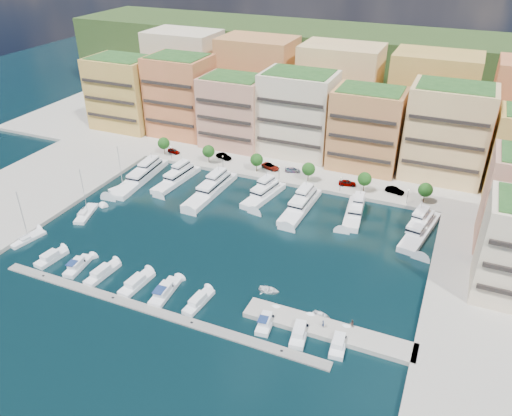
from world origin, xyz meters
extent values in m
plane|color=black|center=(0.00, 0.00, 0.00)|extent=(400.00, 400.00, 0.00)
cube|color=#9E998E|center=(0.00, 62.00, 0.00)|extent=(220.00, 64.00, 2.00)
cube|color=#9E998E|center=(-62.00, -8.00, 0.00)|extent=(34.00, 76.00, 2.00)
cube|color=#243917|center=(0.00, 110.00, 0.00)|extent=(240.00, 40.00, 58.00)
cube|color=gray|center=(-3.00, -30.00, 0.00)|extent=(72.00, 2.20, 0.35)
cube|color=#9E998E|center=(30.00, -22.00, 0.00)|extent=(32.00, 5.00, 2.00)
cube|color=#DBA350|center=(-66.00, 50.00, 13.00)|extent=(22.00, 16.00, 24.00)
cube|color=black|center=(-66.00, 41.75, 13.00)|extent=(20.24, 0.50, 0.90)
cube|color=#204D1F|center=(-66.00, 50.00, 25.40)|extent=(19.36, 14.08, 0.80)
cube|color=#D97848|center=(-44.00, 52.00, 14.00)|extent=(20.00, 16.00, 26.00)
cube|color=black|center=(-44.00, 43.75, 14.00)|extent=(18.40, 0.50, 0.90)
cube|color=#204D1F|center=(-44.00, 52.00, 27.40)|extent=(17.60, 14.08, 0.80)
cube|color=tan|center=(-23.00, 50.00, 12.00)|extent=(20.00, 15.00, 22.00)
cube|color=black|center=(-23.00, 42.25, 12.00)|extent=(18.40, 0.50, 0.90)
cube|color=#204D1F|center=(-23.00, 50.00, 23.40)|extent=(17.60, 13.20, 0.80)
cube|color=beige|center=(-2.00, 52.00, 13.50)|extent=(22.00, 16.00, 25.00)
cube|color=black|center=(-2.00, 43.75, 13.50)|extent=(20.24, 0.50, 0.90)
cube|color=#204D1F|center=(-2.00, 52.00, 26.40)|extent=(19.36, 14.08, 0.80)
cube|color=#BE8747|center=(20.00, 50.00, 12.50)|extent=(20.00, 15.00, 23.00)
cube|color=black|center=(20.00, 42.25, 12.50)|extent=(18.40, 0.50, 0.90)
cube|color=#204D1F|center=(20.00, 50.00, 24.40)|extent=(17.60, 13.20, 0.80)
cube|color=#F1CE7F|center=(42.00, 52.00, 14.00)|extent=(22.00, 16.00, 26.00)
cube|color=black|center=(42.00, 43.75, 14.00)|extent=(20.24, 0.50, 0.90)
cube|color=#204D1F|center=(42.00, 52.00, 27.40)|extent=(19.36, 14.08, 0.80)
cube|color=beige|center=(-55.00, 74.00, 16.00)|extent=(26.00, 18.00, 30.00)
cube|color=#BE8747|center=(-25.00, 74.00, 16.00)|extent=(26.00, 18.00, 30.00)
cube|color=#F1CE7F|center=(5.00, 74.00, 16.00)|extent=(26.00, 18.00, 30.00)
cube|color=#DBA350|center=(35.00, 74.00, 16.00)|extent=(26.00, 18.00, 30.00)
cylinder|color=#473323|center=(-40.00, 33.50, 2.50)|extent=(0.24, 0.24, 3.00)
sphere|color=#124113|center=(-40.00, 33.50, 4.75)|extent=(3.80, 3.80, 3.80)
cylinder|color=#473323|center=(-24.00, 33.50, 2.50)|extent=(0.24, 0.24, 3.00)
sphere|color=#124113|center=(-24.00, 33.50, 4.75)|extent=(3.80, 3.80, 3.80)
cylinder|color=#473323|center=(-8.00, 33.50, 2.50)|extent=(0.24, 0.24, 3.00)
sphere|color=#124113|center=(-8.00, 33.50, 4.75)|extent=(3.80, 3.80, 3.80)
cylinder|color=#473323|center=(8.00, 33.50, 2.50)|extent=(0.24, 0.24, 3.00)
sphere|color=#124113|center=(8.00, 33.50, 4.75)|extent=(3.80, 3.80, 3.80)
cylinder|color=#473323|center=(24.00, 33.50, 2.50)|extent=(0.24, 0.24, 3.00)
sphere|color=#124113|center=(24.00, 33.50, 4.75)|extent=(3.80, 3.80, 3.80)
cylinder|color=#473323|center=(40.00, 33.50, 2.50)|extent=(0.24, 0.24, 3.00)
sphere|color=#124113|center=(40.00, 33.50, 4.75)|extent=(3.80, 3.80, 3.80)
cylinder|color=black|center=(-36.00, 31.20, 3.00)|extent=(0.10, 0.10, 4.00)
sphere|color=#FFF2CC|center=(-36.00, 31.20, 5.05)|extent=(0.30, 0.30, 0.30)
cylinder|color=black|center=(-18.00, 31.20, 3.00)|extent=(0.10, 0.10, 4.00)
sphere|color=#FFF2CC|center=(-18.00, 31.20, 5.05)|extent=(0.30, 0.30, 0.30)
cylinder|color=black|center=(0.00, 31.20, 3.00)|extent=(0.10, 0.10, 4.00)
sphere|color=#FFF2CC|center=(0.00, 31.20, 5.05)|extent=(0.30, 0.30, 0.30)
cylinder|color=black|center=(18.00, 31.20, 3.00)|extent=(0.10, 0.10, 4.00)
sphere|color=#FFF2CC|center=(18.00, 31.20, 5.05)|extent=(0.30, 0.30, 0.30)
cylinder|color=black|center=(36.00, 31.20, 3.00)|extent=(0.10, 0.10, 4.00)
sphere|color=#FFF2CC|center=(36.00, 31.20, 5.05)|extent=(0.30, 0.30, 0.30)
cube|color=white|center=(-37.63, 16.36, 0.35)|extent=(6.55, 25.54, 2.30)
cube|color=white|center=(-37.63, 18.89, 2.40)|extent=(4.91, 14.14, 1.80)
cube|color=black|center=(-37.63, 18.89, 2.40)|extent=(4.97, 14.20, 0.55)
cube|color=white|center=(-37.63, 20.91, 4.00)|extent=(3.42, 7.76, 1.40)
cylinder|color=#B2B2B7|center=(-37.63, 22.43, 5.60)|extent=(0.14, 0.14, 1.80)
cube|color=white|center=(-27.28, 19.56, 0.35)|extent=(5.79, 19.17, 2.30)
cube|color=white|center=(-27.28, 21.45, 2.40)|extent=(4.31, 10.64, 1.80)
cube|color=black|center=(-27.28, 21.45, 2.40)|extent=(4.37, 10.71, 0.55)
cube|color=white|center=(-27.28, 22.96, 4.00)|extent=(2.99, 5.86, 1.40)
cylinder|color=#B2B2B7|center=(-27.28, 24.09, 5.60)|extent=(0.14, 0.14, 1.80)
cube|color=black|center=(-27.28, 19.56, -0.10)|extent=(5.85, 19.23, 0.35)
cube|color=white|center=(-15.04, 17.38, 0.35)|extent=(5.61, 23.39, 2.30)
cube|color=white|center=(-15.04, 19.70, 2.40)|extent=(4.40, 12.91, 1.80)
cube|color=black|center=(-15.04, 19.70, 2.40)|extent=(4.46, 12.97, 0.55)
cube|color=white|center=(-15.04, 21.56, 4.00)|extent=(3.14, 7.06, 1.40)
cylinder|color=#B2B2B7|center=(-15.04, 22.96, 5.60)|extent=(0.14, 0.14, 1.80)
cube|color=white|center=(-0.47, 20.68, 0.35)|extent=(7.26, 17.16, 2.30)
cube|color=white|center=(-0.47, 22.34, 2.40)|extent=(5.14, 9.65, 1.80)
cube|color=black|center=(-0.47, 22.34, 2.40)|extent=(5.21, 9.72, 0.55)
cube|color=white|center=(-0.47, 23.67, 4.00)|extent=(3.46, 5.38, 1.40)
cylinder|color=#B2B2B7|center=(-0.47, 24.67, 5.60)|extent=(0.14, 0.14, 1.80)
cube|color=white|center=(10.73, 18.71, 0.35)|extent=(5.51, 20.74, 2.30)
cube|color=white|center=(10.73, 20.77, 2.40)|extent=(4.31, 11.46, 1.80)
cube|color=black|center=(10.73, 20.77, 2.40)|extent=(4.37, 11.52, 0.55)
cube|color=white|center=(10.73, 22.42, 4.00)|extent=(3.08, 6.28, 1.40)
cylinder|color=#B2B2B7|center=(10.73, 23.65, 5.60)|extent=(0.14, 0.14, 1.80)
cube|color=black|center=(10.73, 18.71, -0.10)|extent=(5.57, 20.79, 0.35)
cube|color=white|center=(24.48, 20.84, 0.35)|extent=(5.81, 16.67, 2.30)
cube|color=white|center=(24.48, 22.47, 2.40)|extent=(4.27, 9.29, 1.80)
cube|color=black|center=(24.48, 22.47, 2.40)|extent=(4.34, 9.36, 0.55)
cube|color=white|center=(24.48, 23.78, 4.00)|extent=(2.94, 5.14, 1.40)
cylinder|color=#B2B2B7|center=(24.48, 24.76, 5.60)|extent=(0.14, 0.14, 1.80)
cube|color=white|center=(41.04, 18.77, 0.35)|extent=(7.87, 20.90, 2.30)
cube|color=white|center=(41.04, 20.81, 2.40)|extent=(5.47, 11.70, 1.80)
cube|color=black|center=(41.04, 20.81, 2.40)|extent=(5.54, 11.77, 0.55)
cube|color=white|center=(41.04, 22.45, 4.00)|extent=(3.62, 6.50, 1.40)
cylinder|color=#B2B2B7|center=(41.04, 23.68, 5.60)|extent=(0.14, 0.14, 1.80)
cube|color=white|center=(-32.85, -24.50, 0.25)|extent=(3.60, 7.83, 1.40)
cube|color=white|center=(-32.85, -24.88, 1.55)|extent=(2.54, 3.86, 1.10)
cube|color=black|center=(-32.85, -23.37, 1.30)|extent=(1.97, 0.33, 0.55)
cube|color=white|center=(-25.40, -24.50, 0.25)|extent=(3.57, 8.12, 1.40)
cube|color=white|center=(-25.40, -24.89, 1.55)|extent=(2.48, 4.00, 1.10)
cube|color=black|center=(-25.40, -23.32, 1.30)|extent=(1.85, 0.34, 0.55)
cube|color=navy|center=(-25.40, -25.91, 2.15)|extent=(2.09, 2.57, 0.12)
cube|color=white|center=(-18.81, -24.50, 0.25)|extent=(3.31, 9.20, 1.40)
cube|color=white|center=(-18.81, -24.95, 1.55)|extent=(2.34, 4.48, 1.10)
cube|color=black|center=(-18.81, -23.15, 1.30)|extent=(1.82, 0.26, 0.55)
cube|color=white|center=(-10.13, -24.50, 0.25)|extent=(3.56, 9.04, 1.40)
cube|color=white|center=(-10.13, -24.94, 1.55)|extent=(2.56, 4.41, 1.10)
cube|color=black|center=(-10.13, -23.17, 1.30)|extent=(2.05, 0.27, 0.55)
cube|color=white|center=(-3.29, -24.50, 0.25)|extent=(3.53, 9.35, 1.40)
cube|color=white|center=(-3.29, -24.96, 1.55)|extent=(2.55, 4.55, 1.10)
cube|color=black|center=(-3.29, -23.13, 1.30)|extent=(2.06, 0.25, 0.55)
cube|color=navy|center=(-3.29, -26.15, 2.15)|extent=(2.20, 2.89, 0.12)
cube|color=white|center=(4.46, -24.50, 0.25)|extent=(3.14, 8.41, 1.40)
cube|color=white|center=(4.46, -24.91, 1.55)|extent=(2.22, 4.11, 1.10)
cube|color=black|center=(4.46, -23.27, 1.30)|extent=(1.72, 0.26, 0.55)
cube|color=white|center=(18.85, -24.50, 0.25)|extent=(3.28, 7.33, 1.40)
cube|color=white|center=(18.85, -24.85, 1.55)|extent=(2.31, 3.60, 1.10)
cube|color=black|center=(18.85, -23.44, 1.30)|extent=(1.79, 0.30, 0.55)
cube|color=navy|center=(18.85, -25.78, 2.15)|extent=(1.97, 2.31, 0.12)
cube|color=white|center=(25.53, -24.50, 0.25)|extent=(3.66, 8.47, 1.40)
cube|color=white|center=(25.53, -24.91, 1.55)|extent=(2.53, 4.17, 1.10)
cube|color=black|center=(25.53, -23.27, 1.30)|extent=(1.87, 0.35, 0.55)
cube|color=white|center=(32.78, -24.50, 0.25)|extent=(3.21, 7.48, 1.40)
cube|color=white|center=(32.78, -24.86, 1.55)|extent=(2.29, 3.66, 1.10)
cube|color=black|center=(32.78, -23.41, 1.30)|extent=(1.82, 0.27, 0.55)
cube|color=white|center=(-39.15, 10.07, 0.20)|extent=(5.15, 8.20, 1.20)
cube|color=white|center=(-39.15, 9.29, 1.10)|extent=(2.18, 2.37, 0.60)
cylinder|color=#B2B2B7|center=(-39.15, 10.45, 6.80)|extent=(0.14, 0.14, 12.00)
cylinder|color=#B2B2B7|center=(-39.15, 8.90, 1.80)|extent=(1.27, 3.31, 0.10)
cube|color=white|center=(-38.88, -5.72, 0.20)|extent=(5.68, 10.24, 1.20)
cube|color=white|center=(-38.88, -6.70, 1.10)|extent=(2.35, 2.86, 0.60)
cylinder|color=#B2B2B7|center=(-38.88, -5.22, 6.80)|extent=(0.14, 0.14, 12.00)
cylinder|color=#B2B2B7|center=(-38.88, -7.19, 1.80)|extent=(1.45, 4.25, 0.10)
cube|color=white|center=(-43.88, -20.58, 0.20)|extent=(4.47, 8.86, 1.20)
cube|color=white|center=(-43.88, -21.42, 1.10)|extent=(2.08, 2.42, 0.60)
cylinder|color=#B2B2B7|center=(-43.88, -20.15, 6.80)|extent=(0.14, 0.14, 12.00)
cylinder|color=#B2B2B7|center=(-43.88, -21.85, 1.80)|extent=(0.88, 3.75, 0.10)
imported|color=white|center=(15.85, -15.63, 0.45)|extent=(4.49, 3.30, 0.90)
imported|color=silver|center=(28.02, -18.88, 0.42)|extent=(4.77, 3.99, 0.85)
imported|color=gray|center=(-37.76, 35.42, 1.74)|extent=(4.59, 2.62, 1.47)
imported|color=gray|center=(-21.01, 37.71, 1.86)|extent=(5.50, 3.21, 1.71)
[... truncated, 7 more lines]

